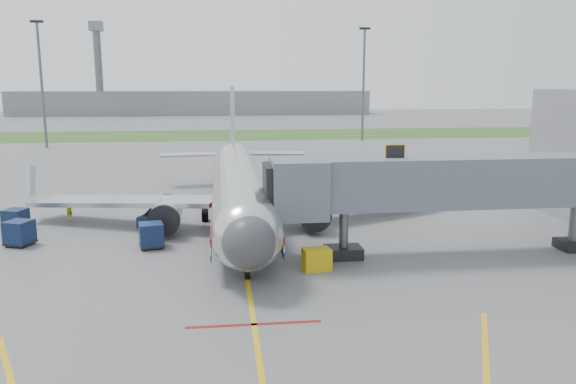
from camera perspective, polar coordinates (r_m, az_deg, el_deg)
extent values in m
plane|color=#565659|center=(29.13, -3.96, -10.07)|extent=(400.00, 400.00, 0.00)
cube|color=#2D4C1E|center=(117.64, -6.27, 5.80)|extent=(300.00, 25.00, 0.01)
cube|color=gold|center=(27.27, -3.74, -11.56)|extent=(0.25, 50.00, 0.01)
cube|color=maroon|center=(25.44, -3.47, -13.28)|extent=(6.00, 0.25, 0.01)
cylinder|color=silver|center=(42.89, -5.06, 0.52)|extent=(3.80, 28.00, 3.80)
sphere|color=silver|center=(29.24, -4.13, -4.42)|extent=(3.80, 3.80, 3.80)
sphere|color=#38383D|center=(27.99, -4.00, -5.12)|extent=(2.74, 2.74, 2.74)
cube|color=black|center=(28.71, -4.11, -3.57)|extent=(2.20, 1.20, 0.55)
cone|color=silver|center=(59.19, -5.60, 3.39)|extent=(3.80, 5.00, 3.80)
cube|color=#B7BAC1|center=(58.30, -5.66, 7.22)|extent=(0.35, 4.20, 7.00)
cube|color=#B7BAC1|center=(43.64, -16.26, -0.91)|extent=(15.10, 8.59, 1.13)
cube|color=#B7BAC1|center=(44.14, 6.06, -0.39)|extent=(15.10, 8.59, 1.13)
cylinder|color=silver|center=(40.39, -12.28, -2.30)|extent=(2.10, 3.60, 2.10)
cylinder|color=silver|center=(40.73, 2.45, -1.95)|extent=(2.10, 3.60, 2.10)
cube|color=maroon|center=(43.05, -2.50, 0.12)|extent=(0.05, 28.00, 0.45)
cube|color=navy|center=(43.23, -2.49, -1.06)|extent=(0.05, 28.00, 0.35)
cylinder|color=black|center=(30.90, -4.16, -8.22)|extent=(0.28, 0.70, 0.70)
cylinder|color=black|center=(43.84, -8.43, -2.34)|extent=(0.50, 1.00, 1.00)
cylinder|color=black|center=(43.99, -1.64, -2.17)|extent=(0.50, 1.00, 1.00)
cube|color=slate|center=(35.68, 16.82, 1.07)|extent=(20.00, 3.00, 3.00)
cube|color=slate|center=(33.03, 1.03, 0.42)|extent=(3.20, 3.60, 3.40)
cube|color=black|center=(32.89, -1.04, 0.38)|extent=(1.60, 3.00, 2.80)
cube|color=#C5A20B|center=(34.01, 10.79, 3.94)|extent=(1.20, 0.15, 1.00)
cylinder|color=#595B60|center=(34.16, 5.69, -4.18)|extent=(0.56, 0.56, 3.10)
cube|color=black|center=(34.49, 5.65, -6.11)|extent=(2.20, 1.60, 0.70)
cylinder|color=#595B60|center=(40.13, 27.12, -3.07)|extent=(0.70, 0.70, 3.10)
cube|color=black|center=(40.42, 26.97, -4.79)|extent=(1.80, 1.80, 0.60)
cylinder|color=#595B60|center=(101.32, -23.72, 9.80)|extent=(0.44, 0.44, 20.00)
cube|color=black|center=(101.79, -24.18, 15.53)|extent=(2.00, 0.40, 0.40)
cylinder|color=#595B60|center=(105.50, 7.67, 10.62)|extent=(0.44, 0.44, 20.00)
cube|color=black|center=(105.95, 7.81, 16.14)|extent=(2.00, 0.40, 0.40)
cube|color=slate|center=(197.46, -9.54, 8.93)|extent=(120.00, 14.00, 8.00)
cylinder|color=#595B60|center=(196.06, -18.67, 11.43)|extent=(2.40, 2.40, 28.00)
cube|color=slate|center=(196.86, -18.93, 15.64)|extent=(4.00, 4.00, 3.00)
cube|color=#0D173B|center=(37.28, -13.72, -4.19)|extent=(1.74, 1.74, 1.46)
cube|color=black|center=(37.47, -13.67, -5.27)|extent=(1.80, 1.80, 0.11)
cylinder|color=black|center=(36.90, -14.46, -5.62)|extent=(0.26, 0.30, 0.26)
cylinder|color=black|center=(36.99, -12.71, -5.50)|extent=(0.26, 0.30, 0.26)
cylinder|color=black|center=(37.99, -14.61, -5.15)|extent=(0.26, 0.30, 0.26)
cylinder|color=black|center=(38.08, -12.90, -5.03)|extent=(0.26, 0.30, 0.26)
cube|color=#0D173B|center=(45.02, -25.94, -2.46)|extent=(1.77, 1.77, 1.40)
cube|color=black|center=(45.18, -25.87, -3.31)|extent=(1.83, 1.83, 0.11)
cylinder|color=black|center=(45.11, -26.82, -3.46)|extent=(0.27, 0.30, 0.25)
cylinder|color=black|center=(44.45, -25.73, -3.57)|extent=(0.27, 0.30, 0.25)
cylinder|color=black|center=(45.92, -25.99, -3.15)|extent=(0.27, 0.30, 0.25)
cylinder|color=black|center=(45.27, -24.91, -3.25)|extent=(0.27, 0.30, 0.25)
cube|color=#0D173B|center=(40.72, -25.64, -3.68)|extent=(1.93, 1.93, 1.49)
cube|color=black|center=(40.90, -25.55, -4.68)|extent=(1.99, 1.99, 0.12)
cylinder|color=black|center=(40.86, -26.68, -4.85)|extent=(0.29, 0.33, 0.27)
cylinder|color=black|center=(40.12, -25.43, -5.02)|extent=(0.29, 0.33, 0.27)
cylinder|color=black|center=(41.69, -25.65, -4.46)|extent=(0.29, 0.33, 0.27)
cylinder|color=black|center=(40.97, -24.41, -4.61)|extent=(0.29, 0.33, 0.27)
cube|color=#0D173B|center=(43.67, -13.37, -2.63)|extent=(2.42, 3.46, 0.81)
cube|color=black|center=(43.86, -13.13, -1.42)|extent=(2.15, 3.64, 1.27)
cylinder|color=black|center=(42.95, -14.64, -3.13)|extent=(0.38, 0.54, 0.50)
cylinder|color=black|center=(42.50, -13.60, -3.23)|extent=(0.38, 0.54, 0.50)
cylinder|color=black|center=(44.90, -13.13, -2.45)|extent=(0.38, 0.54, 0.50)
cylinder|color=black|center=(44.48, -12.12, -2.53)|extent=(0.38, 0.54, 0.50)
cube|color=#C5A20B|center=(32.16, 2.93, -6.83)|extent=(1.69, 1.25, 1.24)
cylinder|color=black|center=(32.16, 2.03, -7.70)|extent=(0.25, 0.34, 0.31)
cylinder|color=black|center=(32.46, 3.80, -7.54)|extent=(0.25, 0.34, 0.31)
imported|color=#B5CD18|center=(46.67, -21.33, -1.69)|extent=(0.67, 0.72, 1.66)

